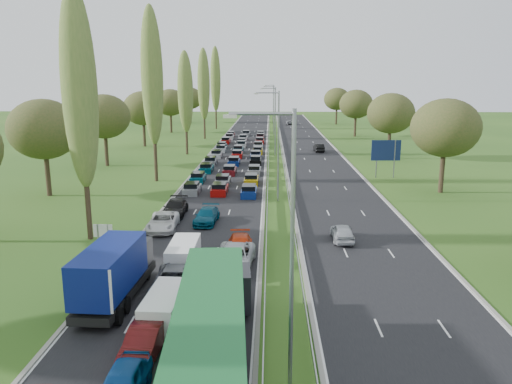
{
  "coord_description": "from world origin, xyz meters",
  "views": [
    {
      "loc": [
        3.6,
        -10.77,
        12.98
      ],
      "look_at": [
        2.14,
        40.85,
        1.5
      ],
      "focal_mm": 35.0,
      "sensor_mm": 36.0,
      "label": 1
    }
  ],
  "objects_px": {
    "green_lorry": "(213,333)",
    "info_sign": "(103,234)",
    "near_car_3": "(175,208)",
    "blue_lorry": "(115,271)",
    "white_van_front": "(166,307)",
    "direction_sign": "(386,152)",
    "white_van_rear": "(184,254)",
    "near_car_2": "(163,222)"
  },
  "relations": [
    {
      "from": "blue_lorry",
      "to": "info_sign",
      "type": "relative_size",
      "value": 4.17
    },
    {
      "from": "white_van_front",
      "to": "white_van_rear",
      "type": "height_order",
      "value": "white_van_rear"
    },
    {
      "from": "info_sign",
      "to": "direction_sign",
      "type": "bearing_deg",
      "value": 47.09
    },
    {
      "from": "near_car_2",
      "to": "info_sign",
      "type": "bearing_deg",
      "value": -125.54
    },
    {
      "from": "near_car_2",
      "to": "white_van_rear",
      "type": "bearing_deg",
      "value": -73.0
    },
    {
      "from": "near_car_2",
      "to": "white_van_front",
      "type": "xyz_separation_m",
      "value": [
        3.89,
        -17.55,
        0.2
      ]
    },
    {
      "from": "near_car_2",
      "to": "near_car_3",
      "type": "distance_m",
      "value": 4.93
    },
    {
      "from": "near_car_3",
      "to": "blue_lorry",
      "type": "xyz_separation_m",
      "value": [
        0.14,
        -19.68,
        1.15
      ]
    },
    {
      "from": "near_car_2",
      "to": "green_lorry",
      "type": "xyz_separation_m",
      "value": [
        7.11,
        -22.87,
        1.58
      ]
    },
    {
      "from": "white_van_rear",
      "to": "direction_sign",
      "type": "xyz_separation_m",
      "value": [
        21.85,
        34.52,
        2.58
      ]
    },
    {
      "from": "near_car_3",
      "to": "blue_lorry",
      "type": "distance_m",
      "value": 19.72
    },
    {
      "from": "near_car_3",
      "to": "white_van_rear",
      "type": "relative_size",
      "value": 1.09
    },
    {
      "from": "green_lorry",
      "to": "info_sign",
      "type": "distance_m",
      "value": 20.26
    },
    {
      "from": "green_lorry",
      "to": "white_van_front",
      "type": "relative_size",
      "value": 3.19
    },
    {
      "from": "white_van_front",
      "to": "info_sign",
      "type": "relative_size",
      "value": 2.21
    },
    {
      "from": "near_car_2",
      "to": "direction_sign",
      "type": "relative_size",
      "value": 1.03
    },
    {
      "from": "near_car_2",
      "to": "info_sign",
      "type": "xyz_separation_m",
      "value": [
        -3.49,
        -5.62,
        0.61
      ]
    },
    {
      "from": "white_van_rear",
      "to": "direction_sign",
      "type": "bearing_deg",
      "value": 57.19
    },
    {
      "from": "white_van_rear",
      "to": "near_car_2",
      "type": "bearing_deg",
      "value": 110.23
    },
    {
      "from": "info_sign",
      "to": "white_van_front",
      "type": "bearing_deg",
      "value": -58.25
    },
    {
      "from": "near_car_3",
      "to": "white_van_front",
      "type": "distance_m",
      "value": 22.78
    },
    {
      "from": "white_van_front",
      "to": "direction_sign",
      "type": "height_order",
      "value": "direction_sign"
    },
    {
      "from": "white_van_front",
      "to": "info_sign",
      "type": "xyz_separation_m",
      "value": [
        -7.38,
        11.93,
        0.41
      ]
    },
    {
      "from": "blue_lorry",
      "to": "white_van_rear",
      "type": "xyz_separation_m",
      "value": [
        3.16,
        5.61,
        -0.94
      ]
    },
    {
      "from": "white_van_rear",
      "to": "info_sign",
      "type": "distance_m",
      "value": 7.81
    },
    {
      "from": "green_lorry",
      "to": "white_van_rear",
      "type": "xyz_separation_m",
      "value": [
        -3.65,
        13.71,
        -1.36
      ]
    },
    {
      "from": "blue_lorry",
      "to": "info_sign",
      "type": "height_order",
      "value": "blue_lorry"
    },
    {
      "from": "green_lorry",
      "to": "white_van_front",
      "type": "bearing_deg",
      "value": 117.18
    },
    {
      "from": "white_van_front",
      "to": "near_car_2",
      "type": "bearing_deg",
      "value": 105.01
    },
    {
      "from": "green_lorry",
      "to": "info_sign",
      "type": "relative_size",
      "value": 7.05
    },
    {
      "from": "blue_lorry",
      "to": "white_van_front",
      "type": "distance_m",
      "value": 4.65
    },
    {
      "from": "near_car_3",
      "to": "green_lorry",
      "type": "bearing_deg",
      "value": -76.47
    },
    {
      "from": "info_sign",
      "to": "direction_sign",
      "type": "distance_m",
      "value": 42.36
    },
    {
      "from": "near_car_3",
      "to": "info_sign",
      "type": "relative_size",
      "value": 2.48
    },
    {
      "from": "white_van_front",
      "to": "direction_sign",
      "type": "relative_size",
      "value": 0.89
    },
    {
      "from": "blue_lorry",
      "to": "near_car_3",
      "type": "bearing_deg",
      "value": 93.27
    },
    {
      "from": "blue_lorry",
      "to": "green_lorry",
      "type": "relative_size",
      "value": 0.59
    },
    {
      "from": "blue_lorry",
      "to": "direction_sign",
      "type": "height_order",
      "value": "direction_sign"
    },
    {
      "from": "green_lorry",
      "to": "white_van_rear",
      "type": "height_order",
      "value": "green_lorry"
    },
    {
      "from": "near_car_2",
      "to": "blue_lorry",
      "type": "bearing_deg",
      "value": -92.53
    },
    {
      "from": "white_van_rear",
      "to": "green_lorry",
      "type": "bearing_deg",
      "value": -75.57
    },
    {
      "from": "near_car_2",
      "to": "blue_lorry",
      "type": "height_order",
      "value": "blue_lorry"
    }
  ]
}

